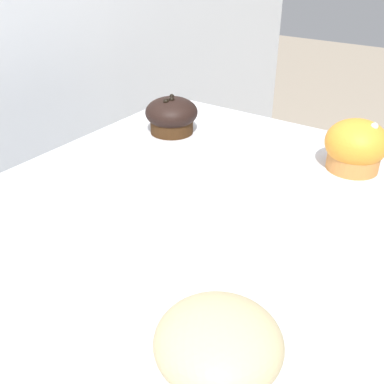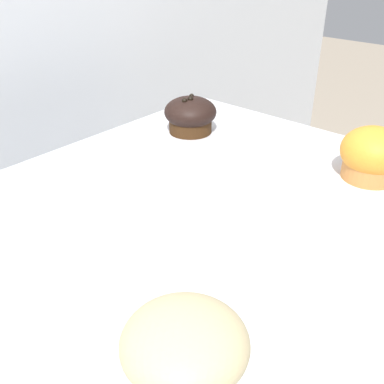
# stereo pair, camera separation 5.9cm
# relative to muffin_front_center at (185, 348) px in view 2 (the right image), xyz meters

# --- Properties ---
(muffin_front_center) EXTENTS (0.11, 0.11, 0.07)m
(muffin_front_center) POSITION_rel_muffin_front_center_xyz_m (0.00, 0.00, 0.00)
(muffin_front_center) COLOR silver
(muffin_front_center) RESTS_ON display_counter
(muffin_back_left) EXTENTS (0.10, 0.10, 0.07)m
(muffin_back_left) POSITION_rel_muffin_front_center_xyz_m (0.43, 0.37, 0.00)
(muffin_back_left) COLOR #37210F
(muffin_back_left) RESTS_ON display_counter
(muffin_back_right) EXTENTS (0.10, 0.10, 0.09)m
(muffin_back_right) POSITION_rel_muffin_front_center_xyz_m (0.47, 0.03, 0.01)
(muffin_back_right) COLOR #C47C3D
(muffin_back_right) RESTS_ON display_counter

